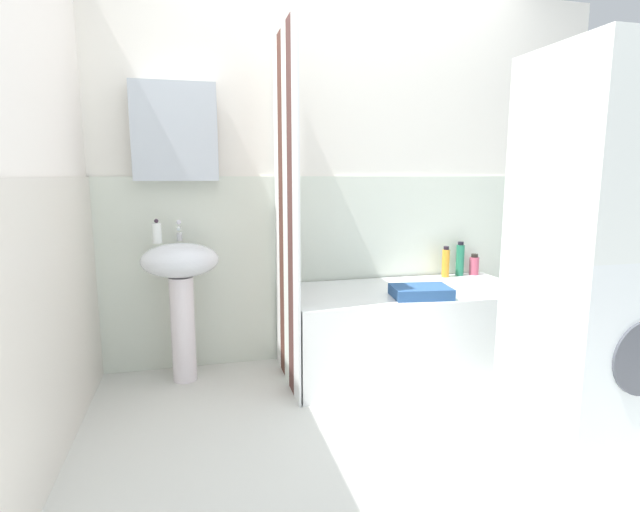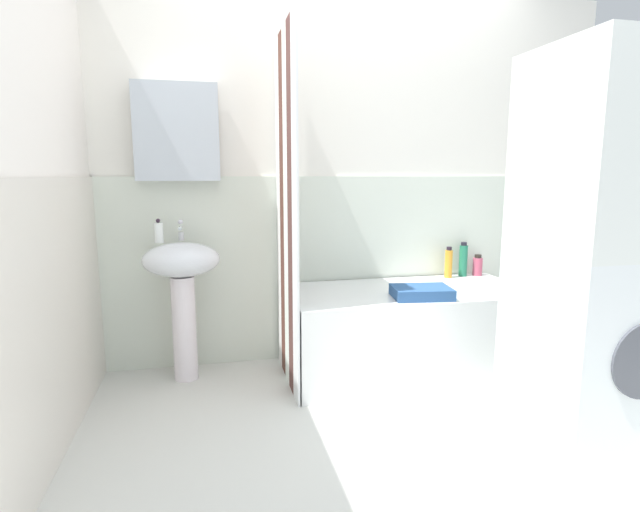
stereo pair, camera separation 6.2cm
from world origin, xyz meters
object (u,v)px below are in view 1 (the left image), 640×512
Objects in this scene: body_wash_bottle at (460,259)px; washer_dryer_stack at (597,252)px; shampoo_bottle at (474,265)px; lotion_bottle at (446,262)px; bathtub at (406,329)px; sink at (181,281)px; soap_dispenser at (157,233)px; towel_folded at (421,292)px.

washer_dryer_stack reaches higher than body_wash_bottle.
shampoo_bottle is 0.69× the size of lotion_bottle.
shampoo_bottle is 0.62× the size of body_wash_bottle.
bathtub is 0.78m from shampoo_bottle.
sink is 0.31m from soap_dispenser.
body_wash_bottle reaches higher than shampoo_bottle.
washer_dryer_stack is (-0.14, -1.23, 0.29)m from shampoo_bottle.
bathtub is 0.85× the size of washer_dryer_stack.
shampoo_bottle reaches higher than bathtub.
washer_dryer_stack is (-0.03, -1.23, 0.24)m from body_wash_bottle.
towel_folded is (-0.41, -0.48, -0.07)m from lotion_bottle.
soap_dispenser is at bearing 165.70° from sink.
shampoo_bottle is at bearing 37.89° from towel_folded.
sink is 1.39m from towel_folded.
shampoo_bottle is (1.98, 0.13, -0.02)m from sink.
lotion_bottle is (-0.23, -0.02, 0.03)m from shampoo_bottle.
soap_dispenser is (-0.12, 0.03, 0.28)m from sink.
soap_dispenser is at bearing -177.55° from lotion_bottle.
bathtub is at bearing 87.12° from towel_folded.
body_wash_bottle is 0.14× the size of washer_dryer_stack.
washer_dryer_stack is (1.96, -1.12, -0.02)m from soap_dispenser.
soap_dispenser is at bearing 164.59° from towel_folded.
lotion_bottle reaches higher than shampoo_bottle.
soap_dispenser reaches higher than lotion_bottle.
lotion_bottle reaches higher than bathtub.
body_wash_bottle reaches higher than towel_folded.
body_wash_bottle is (1.99, 0.11, -0.26)m from soap_dispenser.
lotion_bottle is at bearing 2.45° from soap_dispenser.
washer_dryer_stack is at bearing -62.02° from bathtub.
towel_folded is at bearing -130.71° from lotion_bottle.
soap_dispenser is 1.55m from towel_folded.
body_wash_bottle is at bearing 88.40° from washer_dryer_stack.
bathtub is 6.92× the size of lotion_bottle.
sink is at bearing 164.49° from towel_folded.
sink is 1.99m from shampoo_bottle.
soap_dispenser is at bearing 150.14° from washer_dryer_stack.
shampoo_bottle is 1.27m from washer_dryer_stack.
sink is 3.47× the size of body_wash_bottle.
towel_folded is at bearing -136.67° from body_wash_bottle.
soap_dispenser reaches higher than bathtub.
body_wash_bottle is 0.73× the size of towel_folded.
bathtub is 10.00× the size of shampoo_bottle.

